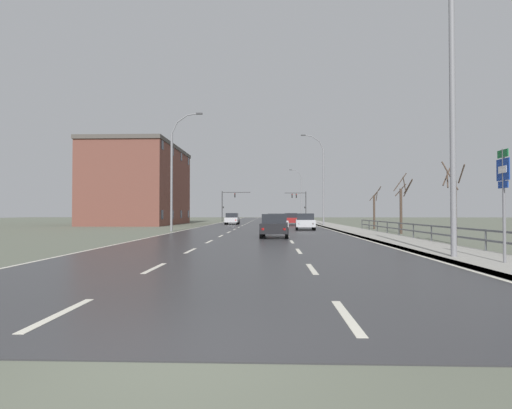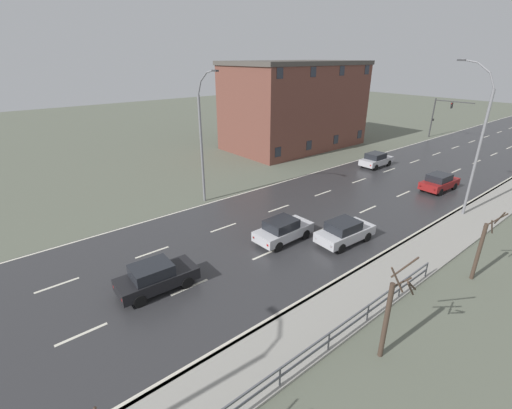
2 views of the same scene
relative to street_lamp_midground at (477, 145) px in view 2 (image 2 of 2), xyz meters
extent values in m
cube|color=#5B6051|center=(-7.41, 3.48, -5.50)|extent=(160.00, 160.00, 0.12)
cube|color=#303033|center=(-7.41, 15.48, -5.43)|extent=(14.00, 120.00, 0.02)
cube|color=beige|center=(-9.75, -26.32, -5.42)|extent=(0.16, 2.20, 0.01)
cube|color=beige|center=(-9.75, -20.92, -5.42)|extent=(0.16, 2.20, 0.01)
cube|color=beige|center=(-9.75, -15.52, -5.42)|extent=(0.16, 2.20, 0.01)
cube|color=beige|center=(-9.75, -10.12, -5.42)|extent=(0.16, 2.20, 0.01)
cube|color=beige|center=(-9.75, -4.72, -5.42)|extent=(0.16, 2.20, 0.01)
cube|color=beige|center=(-9.75, 0.68, -5.42)|extent=(0.16, 2.20, 0.01)
cube|color=beige|center=(-9.75, 6.08, -5.42)|extent=(0.16, 2.20, 0.01)
cube|color=beige|center=(-9.75, 11.48, -5.42)|extent=(0.16, 2.20, 0.01)
cube|color=beige|center=(-9.75, 16.88, -5.42)|extent=(0.16, 2.20, 0.01)
cube|color=beige|center=(-9.75, 22.28, -5.42)|extent=(0.16, 2.20, 0.01)
cube|color=beige|center=(-9.75, 27.68, -5.42)|extent=(0.16, 2.20, 0.01)
cube|color=beige|center=(-9.75, 33.08, -5.42)|extent=(0.16, 2.20, 0.01)
cube|color=beige|center=(-9.75, 38.48, -5.42)|extent=(0.16, 2.20, 0.01)
cube|color=beige|center=(-9.75, 43.88, -5.42)|extent=(0.16, 2.20, 0.01)
cube|color=beige|center=(-5.08, -26.32, -5.42)|extent=(0.16, 2.20, 0.01)
cube|color=beige|center=(-5.08, -20.92, -5.42)|extent=(0.16, 2.20, 0.01)
cube|color=beige|center=(-5.08, -15.52, -5.42)|extent=(0.16, 2.20, 0.01)
cube|color=beige|center=(-5.08, -10.12, -5.42)|extent=(0.16, 2.20, 0.01)
cube|color=beige|center=(-5.08, -4.72, -5.42)|extent=(0.16, 2.20, 0.01)
cube|color=beige|center=(-5.08, 0.68, -5.42)|extent=(0.16, 2.20, 0.01)
cube|color=beige|center=(-5.08, 6.08, -5.42)|extent=(0.16, 2.20, 0.01)
cube|color=beige|center=(-5.08, 11.48, -5.42)|extent=(0.16, 2.20, 0.01)
cube|color=beige|center=(-5.08, 16.88, -5.42)|extent=(0.16, 2.20, 0.01)
cube|color=beige|center=(-5.08, 22.28, -5.42)|extent=(0.16, 2.20, 0.01)
cube|color=beige|center=(-5.08, 27.68, -5.42)|extent=(0.16, 2.20, 0.01)
cube|color=beige|center=(-14.26, 15.48, -5.42)|extent=(0.16, 120.00, 0.01)
cylinder|color=#515459|center=(2.44, -21.41, -4.94)|extent=(0.07, 0.07, 1.00)
cylinder|color=#515459|center=(2.44, -18.66, -4.94)|extent=(0.07, 0.07, 1.00)
cylinder|color=#515459|center=(2.44, -15.92, -4.94)|extent=(0.07, 0.07, 1.00)
cylinder|color=#515459|center=(2.44, -13.17, -4.94)|extent=(0.07, 0.07, 1.00)
cylinder|color=#515459|center=(2.44, -10.43, -4.94)|extent=(0.07, 0.07, 1.00)
cylinder|color=slate|center=(0.19, 0.00, -0.78)|extent=(0.20, 0.20, 9.32)
cylinder|color=slate|center=(-0.05, 0.00, 4.37)|extent=(0.56, 0.11, 1.04)
cylinder|color=slate|center=(-0.73, 0.00, 5.18)|extent=(0.96, 0.11, 0.72)
cylinder|color=slate|center=(-1.72, 0.00, 5.59)|extent=(1.10, 0.11, 0.30)
cube|color=#333335|center=(-2.26, 0.00, 5.64)|extent=(0.56, 0.24, 0.12)
cylinder|color=slate|center=(-15.01, -13.82, -1.12)|extent=(0.20, 0.20, 8.65)
cylinder|color=slate|center=(-14.78, -13.82, 3.71)|extent=(0.56, 0.11, 1.04)
cylinder|color=slate|center=(-14.10, -13.82, 4.52)|extent=(0.96, 0.11, 0.72)
cylinder|color=slate|center=(-13.11, -13.82, 4.93)|extent=(1.10, 0.11, 0.30)
cube|color=#333335|center=(-12.57, -13.82, 4.97)|extent=(0.56, 0.24, 0.12)
cylinder|color=#38383A|center=(-15.31, 26.15, -2.61)|extent=(0.18, 0.18, 5.67)
cylinder|color=#38383A|center=(-12.65, 26.15, -0.02)|extent=(5.33, 0.12, 0.12)
cube|color=black|center=(-12.91, 26.15, -0.57)|extent=(0.20, 0.28, 0.80)
sphere|color=red|center=(-12.91, 26.00, -0.31)|extent=(0.14, 0.14, 0.14)
sphere|color=#2D2D2D|center=(-12.91, 26.00, -0.57)|extent=(0.14, 0.14, 0.14)
sphere|color=#2D2D2D|center=(-12.91, 26.00, -0.83)|extent=(0.14, 0.14, 0.14)
cube|color=black|center=(-15.09, 26.10, -2.84)|extent=(0.18, 0.12, 0.32)
cube|color=black|center=(-6.00, -22.25, -4.79)|extent=(1.94, 4.17, 0.64)
cube|color=black|center=(-6.01, -22.50, -4.17)|extent=(1.65, 2.07, 0.60)
cube|color=slate|center=(-5.97, -21.55, -4.19)|extent=(1.41, 0.14, 0.51)
cylinder|color=black|center=(-5.14, -21.02, -5.11)|extent=(0.25, 0.67, 0.66)
cylinder|color=black|center=(-6.76, -20.95, -5.11)|extent=(0.25, 0.67, 0.66)
cylinder|color=black|center=(-5.25, -23.56, -5.11)|extent=(0.25, 0.67, 0.66)
cylinder|color=black|center=(-6.87, -23.49, -5.11)|extent=(0.25, 0.67, 0.66)
cube|color=red|center=(-6.75, -24.25, -4.79)|extent=(0.16, 0.05, 0.14)
cube|color=red|center=(-5.43, -24.31, -4.79)|extent=(0.16, 0.05, 0.14)
cube|color=#B7B7BC|center=(-2.96, -10.54, -4.79)|extent=(1.99, 4.19, 0.64)
cube|color=black|center=(-2.98, -10.79, -4.17)|extent=(1.67, 2.08, 0.60)
cube|color=slate|center=(-2.92, -9.84, -4.19)|extent=(1.41, 0.16, 0.51)
cylinder|color=black|center=(-2.08, -9.32, -5.11)|extent=(0.26, 0.67, 0.66)
cylinder|color=black|center=(-3.70, -9.23, -5.11)|extent=(0.26, 0.67, 0.66)
cylinder|color=black|center=(-2.22, -11.85, -5.11)|extent=(0.26, 0.67, 0.66)
cylinder|color=black|center=(-3.84, -11.76, -5.11)|extent=(0.26, 0.67, 0.66)
cube|color=red|center=(-3.73, -12.53, -4.79)|extent=(0.16, 0.05, 0.14)
cube|color=red|center=(-2.42, -12.60, -4.79)|extent=(0.16, 0.05, 0.14)
cube|color=maroon|center=(-3.59, 4.05, -4.79)|extent=(1.96, 4.18, 0.64)
cube|color=black|center=(-3.60, 3.80, -4.17)|extent=(1.66, 2.07, 0.60)
cube|color=slate|center=(-3.55, 4.75, -4.19)|extent=(1.41, 0.15, 0.51)
cylinder|color=black|center=(-2.72, 5.28, -5.11)|extent=(0.25, 0.67, 0.66)
cylinder|color=black|center=(-4.34, 5.36, -5.11)|extent=(0.25, 0.67, 0.66)
cylinder|color=black|center=(-2.84, 2.74, -5.11)|extent=(0.25, 0.67, 0.66)
cylinder|color=black|center=(-4.46, 2.82, -5.11)|extent=(0.25, 0.67, 0.66)
cube|color=red|center=(-4.35, 2.06, -4.79)|extent=(0.16, 0.05, 0.14)
cube|color=red|center=(-3.03, 1.99, -4.79)|extent=(0.16, 0.05, 0.14)
cube|color=#B7B7BC|center=(-5.70, -13.48, -4.79)|extent=(1.87, 4.14, 0.64)
cube|color=black|center=(-5.69, -13.73, -4.17)|extent=(1.61, 2.04, 0.60)
cube|color=slate|center=(-5.72, -12.78, -4.19)|extent=(1.41, 0.12, 0.51)
cylinder|color=black|center=(-4.93, -12.19, -5.11)|extent=(0.24, 0.67, 0.66)
cylinder|color=black|center=(-6.54, -12.23, -5.11)|extent=(0.24, 0.67, 0.66)
cylinder|color=black|center=(-4.86, -14.73, -5.11)|extent=(0.24, 0.67, 0.66)
cylinder|color=black|center=(-6.48, -14.77, -5.11)|extent=(0.24, 0.67, 0.66)
cube|color=red|center=(-6.31, -15.53, -4.79)|extent=(0.16, 0.04, 0.14)
cube|color=red|center=(-4.99, -15.49, -4.79)|extent=(0.16, 0.04, 0.14)
cube|color=#B7B7BC|center=(-11.52, 6.19, -4.79)|extent=(1.77, 4.10, 0.64)
cube|color=black|center=(-11.52, 5.94, -4.17)|extent=(1.56, 2.00, 0.60)
cube|color=slate|center=(-11.52, 6.89, -4.19)|extent=(1.40, 0.08, 0.51)
cylinder|color=black|center=(-10.71, 7.46, -5.11)|extent=(0.22, 0.66, 0.66)
cylinder|color=black|center=(-12.33, 7.46, -5.11)|extent=(0.22, 0.66, 0.66)
cylinder|color=black|center=(-10.71, 4.92, -5.11)|extent=(0.22, 0.66, 0.66)
cylinder|color=black|center=(-12.33, 4.92, -5.11)|extent=(0.22, 0.66, 0.66)
cube|color=red|center=(-12.18, 4.16, -4.79)|extent=(0.16, 0.04, 0.14)
cube|color=red|center=(-10.86, 4.16, -4.79)|extent=(0.16, 0.04, 0.14)
cube|color=brown|center=(-24.34, 6.09, -0.28)|extent=(10.33, 17.70, 10.32)
cube|color=#4C4742|center=(-24.34, 6.09, 5.12)|extent=(10.53, 18.06, 0.50)
cube|color=#282D38|center=(-19.15, -1.56, -4.04)|extent=(0.04, 0.90, 1.10)
cube|color=#282D38|center=(-19.15, 3.54, -4.04)|extent=(0.04, 0.90, 1.10)
cube|color=#282D38|center=(-19.15, 8.64, -4.04)|extent=(0.04, 0.90, 1.10)
cube|color=#282D38|center=(-19.15, 13.74, -4.04)|extent=(0.04, 0.90, 1.10)
cube|color=#282D38|center=(-19.15, -1.56, 4.27)|extent=(0.04, 0.90, 1.10)
cube|color=#282D38|center=(-19.15, 3.54, 4.27)|extent=(0.04, 0.90, 1.10)
cube|color=#282D38|center=(-19.15, 8.64, 4.27)|extent=(0.04, 0.90, 1.10)
cube|color=#282D38|center=(-19.15, 13.74, 4.27)|extent=(0.04, 0.90, 1.10)
cylinder|color=#423328|center=(3.94, -17.17, -3.67)|extent=(0.20, 0.20, 3.54)
cylinder|color=#423328|center=(4.55, -17.01, -1.88)|extent=(0.33, 1.27, 1.27)
cylinder|color=#423328|center=(4.03, -16.70, -1.36)|extent=(1.00, 0.27, 1.45)
cylinder|color=#423328|center=(4.05, -16.78, -1.99)|extent=(0.84, 0.29, 1.01)
cylinder|color=#423328|center=(4.16, -17.35, -1.55)|extent=(0.42, 0.50, 1.11)
cylinder|color=#423328|center=(4.57, -17.03, -1.71)|extent=(0.29, 1.30, 1.10)
cylinder|color=#423328|center=(4.09, -8.46, -3.76)|extent=(0.20, 0.20, 3.36)
cylinder|color=#423328|center=(4.36, -8.48, -2.15)|extent=(0.10, 0.59, 0.92)
cylinder|color=#423328|center=(4.30, -7.96, -1.96)|extent=(1.04, 0.51, 1.30)
cylinder|color=#423328|center=(4.50, -8.18, -1.69)|extent=(0.58, 0.90, 1.10)
camera|label=1|loc=(-6.30, -49.02, -3.75)|focal=28.23mm
camera|label=2|loc=(9.11, -28.03, 5.90)|focal=24.68mm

